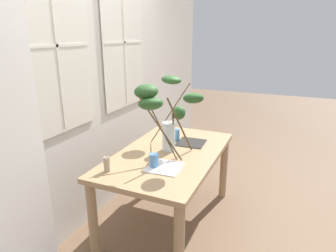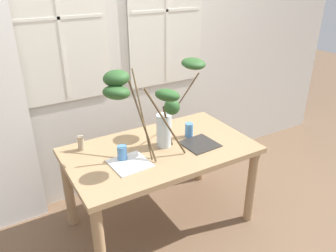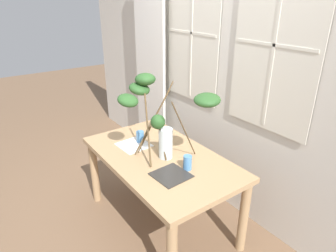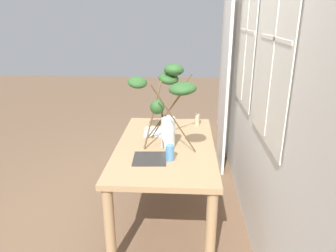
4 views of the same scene
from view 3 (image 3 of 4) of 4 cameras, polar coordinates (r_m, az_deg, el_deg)
ground at (r=3.03m, az=-1.33°, el=-17.84°), size 14.00×14.00×0.00m
back_wall_with_windows at (r=2.86m, az=11.90°, el=10.09°), size 5.49×0.14×2.70m
curtain_sheer_side at (r=3.64m, az=-3.49°, el=11.00°), size 0.60×0.03×2.41m
dining_table at (r=2.65m, az=-1.46°, el=-7.74°), size 1.47×0.85×0.73m
vase_with_branches at (r=2.45m, az=-2.03°, el=3.57°), size 0.96×0.64×0.67m
drinking_glass_blue_left at (r=2.81m, az=-5.39°, el=-2.10°), size 0.07×0.07×0.11m
drinking_glass_blue_right at (r=2.38m, az=3.78°, el=-7.06°), size 0.07×0.07×0.12m
plate_square_left at (r=2.79m, az=-6.60°, el=-3.64°), size 0.28×0.28×0.01m
plate_square_right at (r=2.33m, az=0.58°, el=-9.44°), size 0.28×0.28×0.01m
pillar_candle at (r=3.12m, az=-2.64°, el=0.76°), size 0.05×0.05×0.13m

